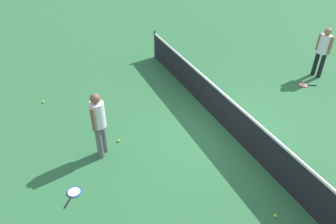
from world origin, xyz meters
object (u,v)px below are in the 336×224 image
(player_far_side, at_px, (323,49))
(tennis_ball_by_net, at_px, (43,102))
(player_near_side, at_px, (98,120))
(tennis_racket_near_player, at_px, (74,193))
(tennis_racket_far_player, at_px, (304,85))
(tennis_ball_baseline, at_px, (275,216))
(tennis_ball_midcourt, at_px, (119,141))

(player_far_side, bearing_deg, tennis_ball_by_net, -103.32)
(player_near_side, xyz_separation_m, tennis_ball_by_net, (-2.98, -1.07, -0.98))
(tennis_racket_near_player, xyz_separation_m, tennis_racket_far_player, (-1.50, 7.79, 0.00))
(tennis_racket_far_player, relative_size, tennis_ball_by_net, 8.92)
(tennis_racket_near_player, height_order, tennis_ball_baseline, tennis_ball_baseline)
(tennis_ball_by_net, distance_m, tennis_ball_baseline, 7.17)
(tennis_racket_far_player, bearing_deg, tennis_ball_baseline, -49.10)
(tennis_racket_near_player, distance_m, tennis_ball_midcourt, 1.84)
(player_far_side, relative_size, tennis_ball_midcourt, 25.76)
(player_near_side, bearing_deg, tennis_racket_far_player, 94.57)
(player_near_side, bearing_deg, tennis_racket_near_player, -43.20)
(tennis_ball_by_net, bearing_deg, tennis_ball_baseline, 30.72)
(player_near_side, distance_m, tennis_racket_far_player, 6.99)
(player_far_side, distance_m, tennis_racket_far_player, 1.35)
(player_far_side, xyz_separation_m, tennis_racket_near_player, (1.85, -8.63, -1.00))
(tennis_racket_near_player, distance_m, tennis_ball_baseline, 4.14)
(tennis_racket_near_player, xyz_separation_m, tennis_ball_midcourt, (-1.23, 1.37, 0.02))
(tennis_ball_midcourt, bearing_deg, tennis_ball_baseline, 31.51)
(player_far_side, distance_m, tennis_ball_by_net, 9.10)
(player_near_side, relative_size, tennis_ball_baseline, 25.76)
(player_near_side, relative_size, tennis_racket_near_player, 2.98)
(tennis_ball_midcourt, bearing_deg, tennis_racket_far_player, 92.43)
(tennis_ball_midcourt, relative_size, tennis_ball_baseline, 1.00)
(tennis_ball_by_net, xyz_separation_m, tennis_ball_midcourt, (2.71, 1.54, 0.00))
(tennis_racket_far_player, relative_size, tennis_ball_midcourt, 8.92)
(tennis_ball_by_net, bearing_deg, tennis_racket_near_player, 2.54)
(player_far_side, bearing_deg, tennis_ball_midcourt, -85.13)
(player_far_side, relative_size, tennis_ball_by_net, 25.76)
(player_far_side, height_order, tennis_racket_near_player, player_far_side)
(tennis_ball_baseline, bearing_deg, tennis_ball_by_net, -149.28)
(tennis_ball_midcourt, bearing_deg, player_far_side, 94.87)
(tennis_racket_near_player, bearing_deg, tennis_ball_by_net, -177.46)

